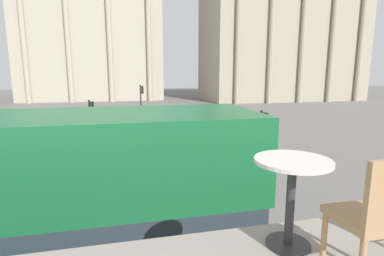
{
  "coord_description": "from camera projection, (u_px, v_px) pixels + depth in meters",
  "views": [
    {
      "loc": [
        -0.55,
        -2.36,
        4.94
      ],
      "look_at": [
        3.53,
        15.17,
        1.66
      ],
      "focal_mm": 28.0,
      "sensor_mm": 36.0,
      "label": 1
    }
  ],
  "objects": [
    {
      "name": "cafe_dining_table",
      "position": [
        292.0,
        183.0,
        2.36
      ],
      "size": [
        0.6,
        0.6,
        0.73
      ],
      "color": "#2D2D30",
      "rests_on": "cafe_floor_slab"
    },
    {
      "name": "cafe_chair_0",
      "position": [
        376.0,
        215.0,
        1.86
      ],
      "size": [
        0.4,
        0.4,
        0.91
      ],
      "rotation": [
        0.0,
        0.0,
        -0.02
      ],
      "color": "#A87F56",
      "rests_on": "cafe_floor_slab"
    },
    {
      "name": "plaza_building_left",
      "position": [
        92.0,
        40.0,
        56.21
      ],
      "size": [
        25.99,
        11.95,
        22.36
      ],
      "color": "#B2A893",
      "rests_on": "ground_plane"
    },
    {
      "name": "plaza_building_right",
      "position": [
        281.0,
        29.0,
        56.4
      ],
      "size": [
        29.37,
        15.03,
        26.34
      ],
      "color": "#A39984",
      "rests_on": "ground_plane"
    },
    {
      "name": "traffic_light_near",
      "position": [
        262.0,
        135.0,
        13.59
      ],
      "size": [
        0.42,
        0.24,
        3.32
      ],
      "color": "black",
      "rests_on": "ground_plane"
    },
    {
      "name": "traffic_light_mid",
      "position": [
        91.0,
        118.0,
        18.77
      ],
      "size": [
        0.42,
        0.24,
        3.33
      ],
      "color": "black",
      "rests_on": "ground_plane"
    },
    {
      "name": "traffic_light_far",
      "position": [
        142.0,
        100.0,
        27.81
      ],
      "size": [
        0.42,
        0.24,
        3.9
      ],
      "color": "black",
      "rests_on": "ground_plane"
    },
    {
      "name": "pedestrian_olive",
      "position": [
        229.0,
        122.0,
        24.61
      ],
      "size": [
        0.32,
        0.32,
        1.75
      ],
      "rotation": [
        0.0,
        0.0,
        1.2
      ],
      "color": "#282B33",
      "rests_on": "ground_plane"
    },
    {
      "name": "pedestrian_red",
      "position": [
        199.0,
        114.0,
        29.91
      ],
      "size": [
        0.32,
        0.32,
        1.73
      ],
      "rotation": [
        0.0,
        0.0,
        0.15
      ],
      "color": "#282B33",
      "rests_on": "ground_plane"
    }
  ]
}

